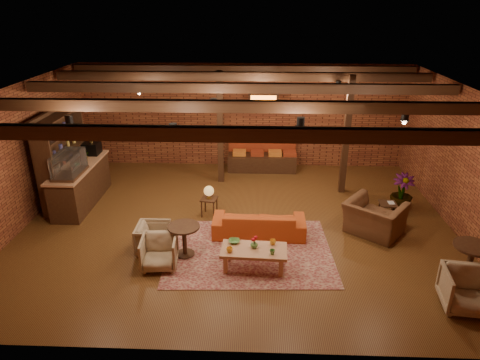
{
  "coord_description": "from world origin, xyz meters",
  "views": [
    {
      "loc": [
        0.41,
        -8.96,
        4.95
      ],
      "look_at": [
        0.05,
        0.2,
        1.06
      ],
      "focal_mm": 32.0,
      "sensor_mm": 36.0,
      "label": 1
    }
  ],
  "objects_px": {
    "side_table_lamp": "(209,193)",
    "armchair_b": "(159,251)",
    "round_table_right": "(471,258)",
    "round_table_left": "(184,235)",
    "side_table_book": "(388,204)",
    "coffee_table": "(253,251)",
    "armchair_right": "(375,213)",
    "plant_tall": "(408,156)",
    "armchair_far": "(467,289)",
    "sofa": "(259,223)",
    "armchair_a": "(153,237)"
  },
  "relations": [
    {
      "from": "armchair_right",
      "to": "plant_tall",
      "type": "bearing_deg",
      "value": -90.8
    },
    {
      "from": "armchair_b",
      "to": "round_table_right",
      "type": "height_order",
      "value": "round_table_right"
    },
    {
      "from": "sofa",
      "to": "armchair_right",
      "type": "relative_size",
      "value": 1.74
    },
    {
      "from": "side_table_lamp",
      "to": "armchair_b",
      "type": "distance_m",
      "value": 2.36
    },
    {
      "from": "armchair_b",
      "to": "armchair_far",
      "type": "height_order",
      "value": "armchair_far"
    },
    {
      "from": "coffee_table",
      "to": "armchair_far",
      "type": "xyz_separation_m",
      "value": [
        3.66,
        -1.05,
        0.0
      ]
    },
    {
      "from": "sofa",
      "to": "round_table_left",
      "type": "height_order",
      "value": "round_table_left"
    },
    {
      "from": "armchair_a",
      "to": "side_table_lamp",
      "type": "bearing_deg",
      "value": -31.32
    },
    {
      "from": "round_table_left",
      "to": "armchair_a",
      "type": "height_order",
      "value": "same"
    },
    {
      "from": "armchair_b",
      "to": "armchair_far",
      "type": "bearing_deg",
      "value": -15.06
    },
    {
      "from": "coffee_table",
      "to": "side_table_lamp",
      "type": "distance_m",
      "value": 2.48
    },
    {
      "from": "sofa",
      "to": "round_table_left",
      "type": "relative_size",
      "value": 3.02
    },
    {
      "from": "coffee_table",
      "to": "round_table_right",
      "type": "distance_m",
      "value": 4.03
    },
    {
      "from": "coffee_table",
      "to": "plant_tall",
      "type": "bearing_deg",
      "value": 35.95
    },
    {
      "from": "armchair_right",
      "to": "sofa",
      "type": "bearing_deg",
      "value": 41.92
    },
    {
      "from": "side_table_book",
      "to": "plant_tall",
      "type": "relative_size",
      "value": 0.16
    },
    {
      "from": "side_table_book",
      "to": "plant_tall",
      "type": "distance_m",
      "value": 1.26
    },
    {
      "from": "side_table_book",
      "to": "coffee_table",
      "type": "bearing_deg",
      "value": -146.02
    },
    {
      "from": "round_table_right",
      "to": "round_table_left",
      "type": "bearing_deg",
      "value": 172.17
    },
    {
      "from": "armchair_right",
      "to": "armchair_far",
      "type": "xyz_separation_m",
      "value": [
        0.94,
        -2.53,
        -0.13
      ]
    },
    {
      "from": "side_table_book",
      "to": "armchair_right",
      "type": "bearing_deg",
      "value": -125.77
    },
    {
      "from": "armchair_b",
      "to": "round_table_right",
      "type": "distance_m",
      "value": 5.89
    },
    {
      "from": "coffee_table",
      "to": "plant_tall",
      "type": "distance_m",
      "value": 4.67
    },
    {
      "from": "round_table_left",
      "to": "armchair_b",
      "type": "relative_size",
      "value": 0.96
    },
    {
      "from": "sofa",
      "to": "armchair_b",
      "type": "xyz_separation_m",
      "value": [
        -1.98,
        -1.33,
        0.05
      ]
    },
    {
      "from": "side_table_book",
      "to": "round_table_left",
      "type": "bearing_deg",
      "value": -159.34
    },
    {
      "from": "side_table_book",
      "to": "round_table_right",
      "type": "distance_m",
      "value": 2.63
    },
    {
      "from": "side_table_book",
      "to": "armchair_far",
      "type": "bearing_deg",
      "value": -82.03
    },
    {
      "from": "armchair_b",
      "to": "plant_tall",
      "type": "distance_m",
      "value": 6.26
    },
    {
      "from": "coffee_table",
      "to": "round_table_left",
      "type": "relative_size",
      "value": 1.92
    },
    {
      "from": "armchair_a",
      "to": "armchair_b",
      "type": "relative_size",
      "value": 0.97
    },
    {
      "from": "round_table_left",
      "to": "round_table_right",
      "type": "xyz_separation_m",
      "value": [
        5.44,
        -0.75,
        0.08
      ]
    },
    {
      "from": "sofa",
      "to": "armchair_a",
      "type": "distance_m",
      "value": 2.35
    },
    {
      "from": "armchair_b",
      "to": "armchair_right",
      "type": "distance_m",
      "value": 4.82
    },
    {
      "from": "round_table_left",
      "to": "armchair_far",
      "type": "bearing_deg",
      "value": -16.08
    },
    {
      "from": "side_table_lamp",
      "to": "armchair_right",
      "type": "xyz_separation_m",
      "value": [
        3.82,
        -0.73,
        -0.08
      ]
    },
    {
      "from": "round_table_right",
      "to": "armchair_far",
      "type": "height_order",
      "value": "round_table_right"
    },
    {
      "from": "armchair_a",
      "to": "round_table_right",
      "type": "distance_m",
      "value": 6.18
    },
    {
      "from": "plant_tall",
      "to": "armchair_b",
      "type": "bearing_deg",
      "value": -154.17
    },
    {
      "from": "armchair_right",
      "to": "round_table_right",
      "type": "height_order",
      "value": "armchair_right"
    },
    {
      "from": "side_table_lamp",
      "to": "armchair_b",
      "type": "relative_size",
      "value": 1.1
    },
    {
      "from": "armchair_far",
      "to": "side_table_lamp",
      "type": "bearing_deg",
      "value": 153.3
    },
    {
      "from": "plant_tall",
      "to": "round_table_right",
      "type": "bearing_deg",
      "value": -83.82
    },
    {
      "from": "coffee_table",
      "to": "round_table_left",
      "type": "bearing_deg",
      "value": 163.83
    },
    {
      "from": "round_table_left",
      "to": "side_table_book",
      "type": "bearing_deg",
      "value": 20.66
    },
    {
      "from": "sofa",
      "to": "round_table_right",
      "type": "distance_m",
      "value": 4.24
    },
    {
      "from": "coffee_table",
      "to": "side_table_lamp",
      "type": "xyz_separation_m",
      "value": [
        -1.11,
        2.21,
        0.2
      ]
    },
    {
      "from": "armchair_b",
      "to": "side_table_book",
      "type": "bearing_deg",
      "value": 18.81
    },
    {
      "from": "sofa",
      "to": "plant_tall",
      "type": "bearing_deg",
      "value": -158.25
    },
    {
      "from": "armchair_a",
      "to": "armchair_far",
      "type": "bearing_deg",
      "value": -105.82
    }
  ]
}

